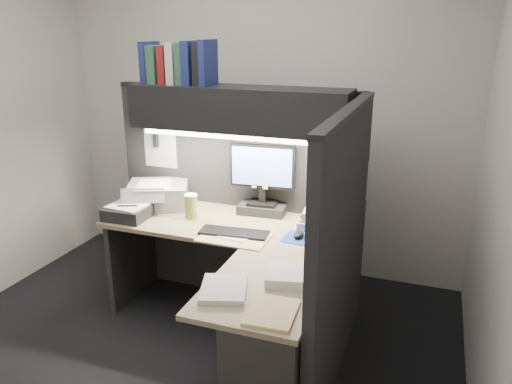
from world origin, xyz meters
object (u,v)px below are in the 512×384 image
printer (158,195)px  telephone (318,221)px  overhead_shelf (239,109)px  coffee_cup (191,207)px  keyboard (234,233)px  notebook_stack (127,213)px  desk (240,306)px  monitor (262,186)px

printer → telephone: bearing=-25.2°
overhead_shelf → coffee_cup: (-0.29, -0.20, -0.69)m
telephone → keyboard: bearing=-147.0°
printer → notebook_stack: 0.33m
desk → overhead_shelf: (-0.30, 0.75, 1.06)m
desk → coffee_cup: (-0.59, 0.55, 0.37)m
monitor → keyboard: size_ratio=1.13×
overhead_shelf → monitor: (0.15, 0.07, -0.56)m
keyboard → desk: bearing=-68.3°
desk → monitor: size_ratio=3.30×
monitor → printer: monitor is taller
monitor → notebook_stack: size_ratio=1.74×
desk → keyboard: (-0.19, 0.37, 0.30)m
keyboard → notebook_stack: bearing=174.2°
desk → notebook_stack: notebook_stack is taller
keyboard → printer: size_ratio=1.03×
overhead_shelf → printer: bearing=-175.4°
telephone → coffee_cup: bearing=-171.2°
desk → telephone: 0.82m
overhead_shelf → printer: 0.94m
desk → printer: 1.24m
monitor → coffee_cup: bearing=-153.7°
telephone → printer: 1.25m
monitor → telephone: (0.45, -0.13, -0.16)m
keyboard → overhead_shelf: bearing=101.3°
overhead_shelf → printer: (-0.65, -0.05, -0.68)m
telephone → printer: bearing=179.7°
monitor → telephone: size_ratio=2.11×
keyboard → printer: printer is taller
overhead_shelf → notebook_stack: bearing=-152.7°
overhead_shelf → keyboard: overhead_shelf is taller
keyboard → coffee_cup: (-0.41, 0.18, 0.07)m
telephone → notebook_stack: (-1.32, -0.30, -0.00)m
monitor → coffee_cup: size_ratio=3.12×
coffee_cup → printer: printer is taller
monitor → printer: size_ratio=1.17×
desk → monitor: monitor is taller
monitor → printer: (-0.80, -0.12, -0.12)m
telephone → coffee_cup: coffee_cup is taller
monitor → keyboard: bearing=-99.7°
keyboard → printer: 0.83m
overhead_shelf → monitor: overhead_shelf is taller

